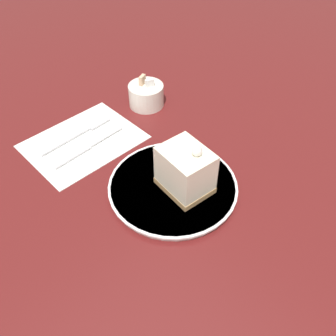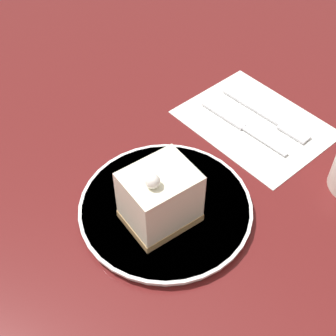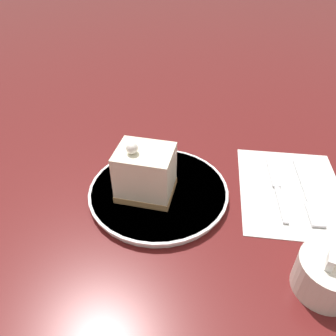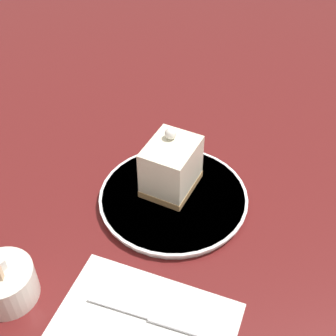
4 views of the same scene
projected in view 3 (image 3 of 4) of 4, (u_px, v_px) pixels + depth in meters
name	position (u px, v px, depth m)	size (l,w,h in m)	color
ground_plane	(165.00, 186.00, 0.59)	(4.00, 4.00, 0.00)	#5B1919
plate	(159.00, 192.00, 0.57)	(0.24, 0.24, 0.01)	white
cake_slice	(145.00, 173.00, 0.53)	(0.10, 0.09, 0.10)	#AD8451
napkin	(291.00, 189.00, 0.58)	(0.20, 0.24, 0.00)	white
fork	(308.00, 195.00, 0.57)	(0.02, 0.18, 0.00)	silver
knife	(275.00, 181.00, 0.60)	(0.02, 0.17, 0.00)	silver
sugar_bowl	(328.00, 275.00, 0.42)	(0.08, 0.08, 0.07)	silver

